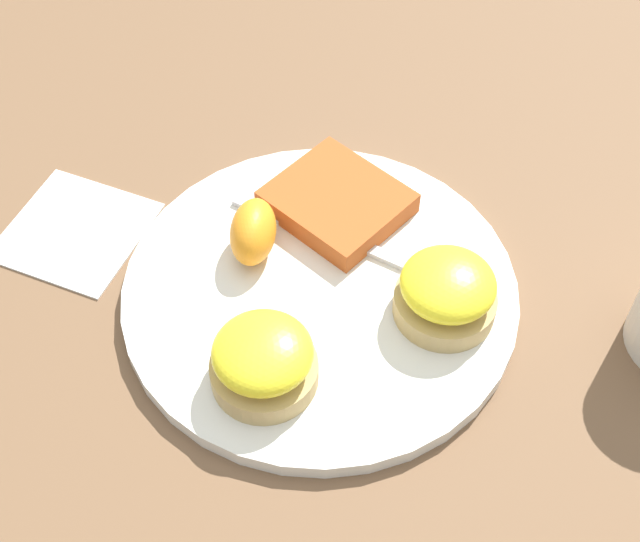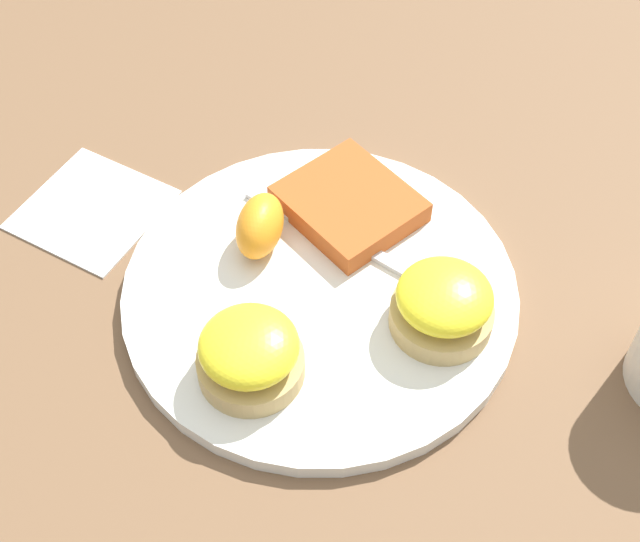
{
  "view_description": "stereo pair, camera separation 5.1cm",
  "coord_description": "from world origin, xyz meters",
  "px_view_note": "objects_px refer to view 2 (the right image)",
  "views": [
    {
      "loc": [
        0.15,
        -0.39,
        0.57
      ],
      "look_at": [
        0.0,
        0.0,
        0.03
      ],
      "focal_mm": 50.0,
      "sensor_mm": 36.0,
      "label": 1
    },
    {
      "loc": [
        0.2,
        -0.37,
        0.57
      ],
      "look_at": [
        0.0,
        0.0,
        0.03
      ],
      "focal_mm": 50.0,
      "sensor_mm": 36.0,
      "label": 2
    }
  ],
  "objects_px": {
    "orange_wedge": "(260,226)",
    "fork": "(347,239)",
    "sandwich_benedict_left": "(250,354)",
    "sandwich_benedict_right": "(443,305)",
    "hashbrown_patty": "(349,204)"
  },
  "relations": [
    {
      "from": "hashbrown_patty",
      "to": "orange_wedge",
      "type": "xyz_separation_m",
      "value": [
        -0.05,
        -0.06,
        0.01
      ]
    },
    {
      "from": "hashbrown_patty",
      "to": "fork",
      "type": "relative_size",
      "value": 0.45
    },
    {
      "from": "sandwich_benedict_left",
      "to": "fork",
      "type": "bearing_deg",
      "value": 88.07
    },
    {
      "from": "orange_wedge",
      "to": "fork",
      "type": "height_order",
      "value": "orange_wedge"
    },
    {
      "from": "orange_wedge",
      "to": "fork",
      "type": "distance_m",
      "value": 0.07
    },
    {
      "from": "orange_wedge",
      "to": "hashbrown_patty",
      "type": "bearing_deg",
      "value": 53.95
    },
    {
      "from": "sandwich_benedict_left",
      "to": "hashbrown_patty",
      "type": "height_order",
      "value": "sandwich_benedict_left"
    },
    {
      "from": "sandwich_benedict_right",
      "to": "hashbrown_patty",
      "type": "relative_size",
      "value": 0.76
    },
    {
      "from": "hashbrown_patty",
      "to": "sandwich_benedict_right",
      "type": "bearing_deg",
      "value": -31.49
    },
    {
      "from": "fork",
      "to": "sandwich_benedict_left",
      "type": "bearing_deg",
      "value": -91.93
    },
    {
      "from": "sandwich_benedict_left",
      "to": "orange_wedge",
      "type": "distance_m",
      "value": 0.12
    },
    {
      "from": "sandwich_benedict_left",
      "to": "sandwich_benedict_right",
      "type": "height_order",
      "value": "same"
    },
    {
      "from": "sandwich_benedict_left",
      "to": "orange_wedge",
      "type": "height_order",
      "value": "sandwich_benedict_left"
    },
    {
      "from": "sandwich_benedict_right",
      "to": "fork",
      "type": "distance_m",
      "value": 0.11
    },
    {
      "from": "sandwich_benedict_left",
      "to": "sandwich_benedict_right",
      "type": "distance_m",
      "value": 0.15
    }
  ]
}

